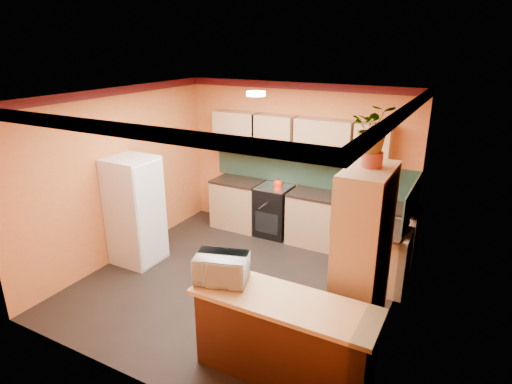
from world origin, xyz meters
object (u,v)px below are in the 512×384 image
Objects in this scene: breakfast_bar at (283,340)px; pantry at (362,258)px; base_cabinets_back at (306,218)px; fridge at (135,211)px; stove at (274,211)px; microwave at (222,268)px.

pantry is at bearing 62.66° from breakfast_bar.
base_cabinets_back is 2.15× the size of fridge.
breakfast_bar is at bearing -62.49° from stove.
fridge is 0.81× the size of pantry.
base_cabinets_back is 2.87m from fridge.
fridge is (-1.47, -1.91, 0.39)m from stove.
microwave is at bearing -26.95° from fridge.
pantry is 1.25m from breakfast_bar.
fridge is at bearing 135.68° from microwave.
fridge is 3.35m from breakfast_bar.
pantry is at bearing 20.92° from microwave.
base_cabinets_back is at bearing 77.57° from microwave.
stove is 3.30m from microwave.
stove reaches higher than base_cabinets_back.
pantry is 1.17× the size of breakfast_bar.
stove is 3.08m from pantry.
pantry is (2.13, -2.14, 0.59)m from stove.
breakfast_bar is at bearing -21.25° from fridge.
stove is (-0.62, -0.00, 0.02)m from base_cabinets_back.
fridge is 3.61m from pantry.
base_cabinets_back is at bearing 124.98° from pantry.
base_cabinets_back is 1.74× the size of pantry.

